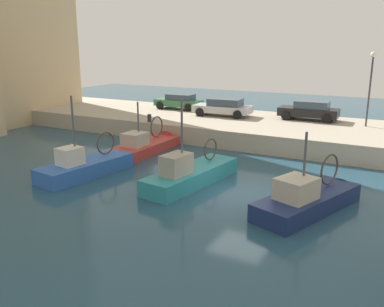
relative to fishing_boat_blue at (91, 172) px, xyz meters
The scene contains 11 objects.
water_surface 8.08m from the fishing_boat_blue, 83.66° to the right, with size 80.00×80.00×0.00m, color navy.
quay_wall 14.77m from the fishing_boat_blue, 32.93° to the right, with size 9.00×56.00×1.20m, color #ADA08C.
fishing_boat_blue is the anchor object (origin of this frame).
fishing_boat_navy 11.12m from the fishing_boat_blue, 86.28° to the right, with size 6.30×3.57×4.07m.
fishing_boat_teal 5.52m from the fishing_boat_blue, 75.03° to the right, with size 6.75×2.48×4.91m.
fishing_boat_red 5.30m from the fishing_boat_blue, ahead, with size 6.18×2.24×4.08m.
parked_car_green 14.93m from the fishing_boat_blue, 12.61° to the left, with size 1.97×3.99×1.27m.
parked_car_black 16.48m from the fishing_boat_blue, 27.69° to the right, with size 1.99×4.22×1.37m.
parked_car_silver 13.32m from the fishing_boat_blue, ahead, with size 2.29×4.51×1.32m.
mooring_bollard_mid 8.58m from the fishing_boat_blue, 13.46° to the left, with size 0.28×0.28×0.55m, color #2D2D33.
quay_streetlamp 18.56m from the fishing_boat_blue, 39.66° to the right, with size 0.36×0.36×4.83m.
Camera 1 is at (-16.16, -6.33, 6.43)m, focal length 38.52 mm.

